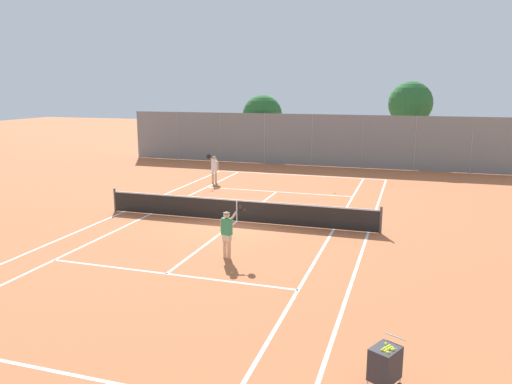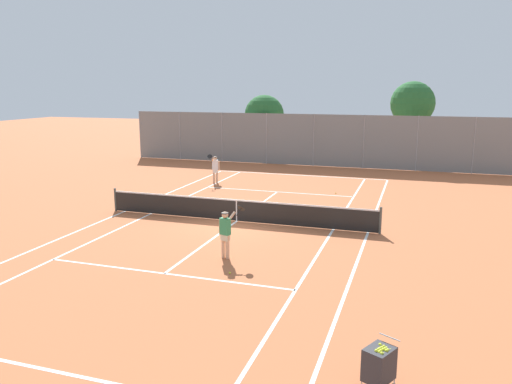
{
  "view_description": "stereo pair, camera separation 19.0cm",
  "coord_description": "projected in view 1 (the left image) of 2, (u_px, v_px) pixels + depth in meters",
  "views": [
    {
      "loc": [
        6.98,
        -19.32,
        5.61
      ],
      "look_at": [
        0.38,
        1.5,
        1.0
      ],
      "focal_mm": 35.0,
      "sensor_mm": 36.0,
      "label": 1
    },
    {
      "loc": [
        7.16,
        -19.26,
        5.61
      ],
      "look_at": [
        0.38,
        1.5,
        1.0
      ],
      "focal_mm": 35.0,
      "sensor_mm": 36.0,
      "label": 2
    }
  ],
  "objects": [
    {
      "name": "ground_plane",
      "position": [
        237.0,
        221.0,
        21.24
      ],
      "size": [
        120.0,
        120.0,
        0.0
      ],
      "primitive_type": "plane",
      "color": "#BC663D"
    },
    {
      "name": "court_line_markings",
      "position": [
        237.0,
        221.0,
        21.24
      ],
      "size": [
        11.1,
        23.9,
        0.01
      ],
      "color": "white",
      "rests_on": "ground"
    },
    {
      "name": "tennis_net",
      "position": [
        237.0,
        210.0,
        21.14
      ],
      "size": [
        12.0,
        0.1,
        1.07
      ],
      "color": "#474C47",
      "rests_on": "ground"
    },
    {
      "name": "ball_cart",
      "position": [
        385.0,
        363.0,
        9.35
      ],
      "size": [
        0.7,
        0.76,
        0.96
      ],
      "color": "#2D2D33",
      "rests_on": "ground"
    },
    {
      "name": "player_near_side",
      "position": [
        227.0,
        231.0,
        16.5
      ],
      "size": [
        0.83,
        0.69,
        1.77
      ],
      "color": "#D8A884",
      "rests_on": "ground"
    },
    {
      "name": "player_far_left",
      "position": [
        214.0,
        168.0,
        29.51
      ],
      "size": [
        0.51,
        0.86,
        1.77
      ],
      "color": "#D8A884",
      "rests_on": "ground"
    },
    {
      "name": "loose_tennis_ball_0",
      "position": [
        335.0,
        193.0,
        26.77
      ],
      "size": [
        0.07,
        0.07,
        0.07
      ],
      "primitive_type": "sphere",
      "color": "#D1DB33",
      "rests_on": "ground"
    },
    {
      "name": "loose_tennis_ball_1",
      "position": [
        232.0,
        273.0,
        15.26
      ],
      "size": [
        0.07,
        0.07,
        0.07
      ],
      "primitive_type": "sphere",
      "color": "#D1DB33",
      "rests_on": "ground"
    },
    {
      "name": "back_fence",
      "position": [
        312.0,
        140.0,
        35.78
      ],
      "size": [
        28.4,
        0.08,
        3.74
      ],
      "color": "gray",
      "rests_on": "ground"
    },
    {
      "name": "tree_behind_left",
      "position": [
        264.0,
        116.0,
        38.44
      ],
      "size": [
        3.11,
        3.04,
        5.02
      ],
      "color": "brown",
      "rests_on": "ground"
    },
    {
      "name": "tree_behind_right",
      "position": [
        410.0,
        104.0,
        36.03
      ],
      "size": [
        3.15,
        3.15,
        6.02
      ],
      "color": "brown",
      "rests_on": "ground"
    }
  ]
}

